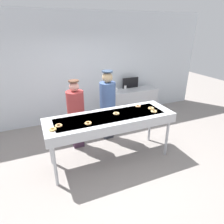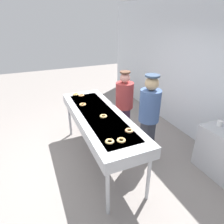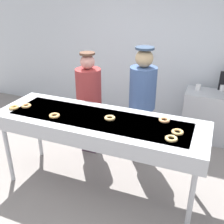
{
  "view_description": "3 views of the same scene",
  "coord_description": "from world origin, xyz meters",
  "views": [
    {
      "loc": [
        -1.31,
        -3.16,
        2.58
      ],
      "look_at": [
        0.15,
        0.28,
        0.95
      ],
      "focal_mm": 31.31,
      "sensor_mm": 36.0,
      "label": 1
    },
    {
      "loc": [
        2.93,
        -1.04,
        2.55
      ],
      "look_at": [
        0.05,
        0.22,
        1.03
      ],
      "focal_mm": 31.43,
      "sensor_mm": 36.0,
      "label": 2
    },
    {
      "loc": [
        1.18,
        -2.5,
        2.37
      ],
      "look_at": [
        0.1,
        0.18,
        1.02
      ],
      "focal_mm": 42.34,
      "sensor_mm": 36.0,
      "label": 3
    }
  ],
  "objects": [
    {
      "name": "ground_plane",
      "position": [
        0.0,
        0.0,
        0.0
      ],
      "size": [
        16.0,
        16.0,
        0.0
      ],
      "primitive_type": "plane",
      "color": "gray"
    },
    {
      "name": "back_wall",
      "position": [
        0.0,
        2.28,
        1.5
      ],
      "size": [
        8.0,
        0.12,
        3.0
      ],
      "primitive_type": "cube",
      "color": "silver",
      "rests_on": "ground"
    },
    {
      "name": "fryer_conveyor",
      "position": [
        0.0,
        0.0,
        0.91
      ],
      "size": [
        2.52,
        0.81,
        1.0
      ],
      "color": "#B7BABF",
      "rests_on": "ground"
    },
    {
      "name": "glazed_donut_0",
      "position": [
        0.13,
        0.03,
        1.02
      ],
      "size": [
        0.16,
        0.16,
        0.03
      ],
      "primitive_type": "torus",
      "rotation": [
        0.0,
        0.0,
        1.89
      ],
      "color": "#DFB66E",
      "rests_on": "fryer_conveyor"
    },
    {
      "name": "glazed_donut_1",
      "position": [
        -1.1,
        -0.15,
        1.02
      ],
      "size": [
        0.14,
        0.14,
        0.03
      ],
      "primitive_type": "torus",
      "rotation": [
        0.0,
        0.0,
        0.1
      ],
      "color": "#E5B260",
      "rests_on": "fryer_conveyor"
    },
    {
      "name": "glazed_donut_2",
      "position": [
        -0.49,
        -0.16,
        1.02
      ],
      "size": [
        0.17,
        0.17,
        0.03
      ],
      "primitive_type": "torus",
      "rotation": [
        0.0,
        0.0,
        0.48
      ],
      "color": "#ECAC63",
      "rests_on": "fryer_conveyor"
    },
    {
      "name": "glazed_donut_3",
      "position": [
        -0.99,
        -0.05,
        1.02
      ],
      "size": [
        0.17,
        0.17,
        0.03
      ],
      "primitive_type": "torus",
      "rotation": [
        0.0,
        0.0,
        1.08
      ],
      "color": "#E8A865",
      "rests_on": "fryer_conveyor"
    },
    {
      "name": "glazed_donut_4",
      "position": [
        0.91,
        -0.02,
        1.02
      ],
      "size": [
        0.17,
        0.17,
        0.03
      ],
      "primitive_type": "torus",
      "rotation": [
        0.0,
        0.0,
        1.09
      ],
      "color": "#E6B56A",
      "rests_on": "fryer_conveyor"
    },
    {
      "name": "glazed_donut_5",
      "position": [
        0.73,
        0.21,
        1.02
      ],
      "size": [
        0.15,
        0.15,
        0.03
      ],
      "primitive_type": "torus",
      "rotation": [
        0.0,
        0.0,
        0.17
      ],
      "color": "#EFA96D",
      "rests_on": "fryer_conveyor"
    },
    {
      "name": "glazed_donut_6",
      "position": [
        0.88,
        -0.17,
        1.02
      ],
      "size": [
        0.13,
        0.13,
        0.03
      ],
      "primitive_type": "torus",
      "rotation": [
        0.0,
        0.0,
        0.03
      ],
      "color": "#DEB86F",
      "rests_on": "fryer_conveyor"
    },
    {
      "name": "worker_baker",
      "position": [
        0.28,
        0.86,
        0.99
      ],
      "size": [
        0.37,
        0.37,
        1.69
      ],
      "rotation": [
        0.0,
        0.0,
        3.11
      ],
      "color": "#2B2E39",
      "rests_on": "ground"
    },
    {
      "name": "worker_assistant",
      "position": [
        -0.5,
        0.75,
        0.91
      ],
      "size": [
        0.37,
        0.37,
        1.58
      ],
      "rotation": [
        0.0,
        0.0,
        3.17
      ],
      "color": "#3F273C",
      "rests_on": "ground"
    },
    {
      "name": "paper_cup_1",
      "position": [
        0.96,
        1.88,
        0.89
      ],
      "size": [
        0.08,
        0.08,
        0.1
      ],
      "primitive_type": "cylinder",
      "color": "white",
      "rests_on": "prep_counter"
    }
  ]
}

